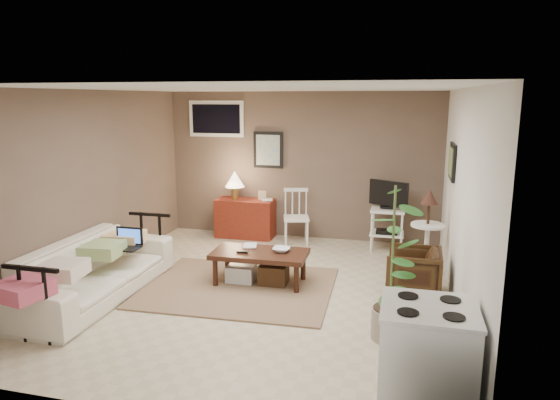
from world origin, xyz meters
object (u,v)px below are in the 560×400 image
(red_console, at_px, (244,214))
(tv_stand, at_px, (388,214))
(side_table, at_px, (428,222))
(armchair, at_px, (413,270))
(spindle_chair, at_px, (296,218))
(stove, at_px, (426,362))
(coffee_table, at_px, (259,265))
(sofa, at_px, (93,261))
(potted_plant, at_px, (392,258))

(red_console, height_order, tv_stand, red_console)
(red_console, bearing_deg, side_table, -22.09)
(side_table, distance_m, armchair, 0.86)
(spindle_chair, distance_m, stove, 4.54)
(red_console, xyz_separation_m, side_table, (2.89, -1.17, 0.33))
(coffee_table, relative_size, side_table, 1.03)
(sofa, bearing_deg, spindle_chair, -33.25)
(side_table, bearing_deg, red_console, 157.91)
(tv_stand, distance_m, potted_plant, 2.96)
(stove, bearing_deg, spindle_chair, 114.28)
(tv_stand, distance_m, armchair, 1.82)
(sofa, height_order, potted_plant, potted_plant)
(side_table, bearing_deg, tv_stand, 118.20)
(red_console, relative_size, potted_plant, 0.72)
(side_table, relative_size, stove, 1.32)
(red_console, bearing_deg, tv_stand, -3.76)
(red_console, bearing_deg, sofa, -107.14)
(stove, bearing_deg, coffee_table, 130.39)
(sofa, xyz_separation_m, spindle_chair, (1.81, 2.76, -0.04))
(sofa, xyz_separation_m, armchair, (3.62, 0.98, -0.14))
(coffee_table, bearing_deg, spindle_chair, 88.19)
(sofa, xyz_separation_m, potted_plant, (3.39, -0.21, 0.37))
(coffee_table, bearing_deg, tv_stand, 51.34)
(tv_stand, distance_m, stove, 4.15)
(potted_plant, distance_m, stove, 1.27)
(red_console, relative_size, spindle_chair, 1.28)
(armchair, distance_m, stove, 2.36)
(coffee_table, relative_size, tv_stand, 1.11)
(tv_stand, bearing_deg, sofa, -139.73)
(tv_stand, height_order, side_table, side_table)
(spindle_chair, height_order, armchair, spindle_chair)
(coffee_table, relative_size, potted_plant, 0.77)
(sofa, height_order, stove, sofa)
(stove, bearing_deg, tv_stand, 96.12)
(red_console, distance_m, stove, 5.10)
(side_table, xyz_separation_m, stove, (-0.10, -3.10, -0.28))
(coffee_table, distance_m, tv_stand, 2.40)
(coffee_table, distance_m, armchair, 1.87)
(tv_stand, bearing_deg, red_console, 176.24)
(coffee_table, distance_m, red_console, 2.19)
(sofa, bearing_deg, stove, -110.59)
(spindle_chair, distance_m, tv_stand, 1.44)
(red_console, bearing_deg, coffee_table, -66.91)
(sofa, relative_size, tv_stand, 2.13)
(sofa, relative_size, side_table, 1.98)
(sofa, distance_m, spindle_chair, 3.30)
(sofa, bearing_deg, red_console, -17.14)
(tv_stand, relative_size, side_table, 0.93)
(coffee_table, xyz_separation_m, side_table, (2.03, 0.84, 0.47))
(spindle_chair, bearing_deg, tv_stand, -0.74)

